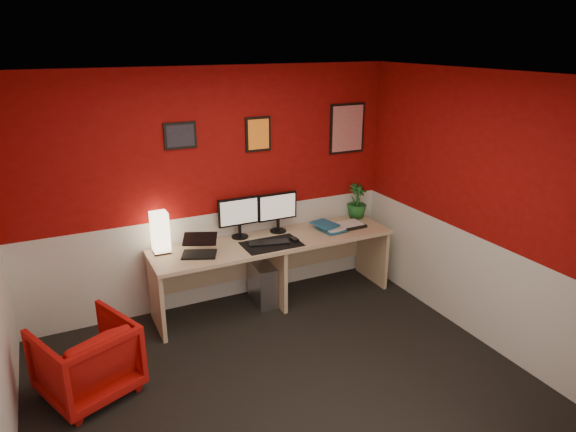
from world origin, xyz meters
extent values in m
cube|color=black|center=(0.00, 0.00, 0.00)|extent=(4.00, 3.50, 0.01)
cube|color=white|center=(0.00, 0.00, 2.50)|extent=(4.00, 3.50, 0.01)
cube|color=maroon|center=(0.00, 1.75, 1.25)|extent=(4.00, 0.01, 2.50)
cube|color=maroon|center=(0.00, -1.75, 1.25)|extent=(4.00, 0.01, 2.50)
cube|color=maroon|center=(2.00, 0.00, 1.25)|extent=(0.01, 3.50, 2.50)
cube|color=silver|center=(0.00, 1.75, 0.50)|extent=(4.00, 0.01, 1.00)
cube|color=silver|center=(-2.00, 0.00, 0.50)|extent=(0.01, 3.50, 1.00)
cube|color=silver|center=(2.00, 0.00, 0.50)|extent=(0.01, 3.50, 1.00)
cube|color=tan|center=(0.53, 1.41, 0.36)|extent=(2.60, 0.65, 0.73)
cube|color=#FFE5B2|center=(-0.61, 1.59, 0.93)|extent=(0.16, 0.16, 0.40)
cube|color=black|center=(-0.29, 1.36, 0.84)|extent=(0.39, 0.34, 0.22)
cube|color=black|center=(0.24, 1.63, 1.02)|extent=(0.45, 0.06, 0.58)
cube|color=black|center=(0.68, 1.61, 1.02)|extent=(0.45, 0.06, 0.58)
cube|color=black|center=(0.46, 1.31, 0.73)|extent=(0.60, 0.38, 0.01)
cube|color=black|center=(0.44, 1.33, 0.74)|extent=(0.44, 0.24, 0.02)
cube|color=black|center=(0.71, 1.27, 0.75)|extent=(0.06, 0.10, 0.03)
imported|color=#1F618E|center=(1.11, 1.38, 0.74)|extent=(0.24, 0.31, 0.03)
imported|color=silver|center=(1.12, 1.39, 0.77)|extent=(0.21, 0.28, 0.02)
imported|color=#1F618E|center=(1.06, 1.41, 0.79)|extent=(0.27, 0.33, 0.03)
cube|color=black|center=(1.45, 1.40, 0.74)|extent=(0.36, 0.26, 0.03)
imported|color=#19591E|center=(1.71, 1.63, 0.93)|extent=(0.28, 0.28, 0.41)
cube|color=#99999E|center=(0.41, 1.46, 0.23)|extent=(0.22, 0.46, 0.45)
imported|color=#B4100B|center=(-1.46, 0.67, 0.31)|extent=(0.89, 0.90, 0.63)
cube|color=black|center=(-0.31, 1.74, 1.85)|extent=(0.32, 0.02, 0.26)
cube|color=orange|center=(0.51, 1.74, 1.80)|extent=(0.28, 0.02, 0.36)
cube|color=red|center=(1.60, 1.74, 1.78)|extent=(0.44, 0.02, 0.56)
camera|label=1|loc=(-1.53, -3.19, 2.75)|focal=32.02mm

